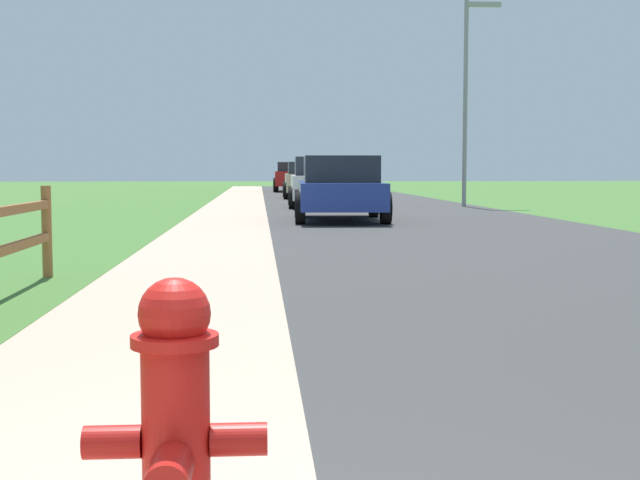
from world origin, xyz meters
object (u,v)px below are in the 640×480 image
(fire_hydrant, at_px, (176,427))
(parked_car_red, at_px, (293,176))
(parked_car_white, at_px, (320,182))
(street_lamp, at_px, (469,85))
(parked_suv_blue, at_px, (340,188))
(parked_car_beige, at_px, (307,180))

(fire_hydrant, bearing_deg, parked_car_red, 87.30)
(parked_car_white, relative_size, parked_car_red, 0.99)
(fire_hydrant, relative_size, parked_car_red, 0.18)
(fire_hydrant, bearing_deg, street_lamp, 74.54)
(parked_suv_blue, relative_size, parked_car_beige, 0.93)
(fire_hydrant, xyz_separation_m, street_lamp, (6.99, 25.27, 3.45))
(parked_suv_blue, bearing_deg, parked_car_red, 90.09)
(fire_hydrant, distance_m, parked_car_beige, 34.12)
(fire_hydrant, height_order, parked_car_beige, parked_car_beige)
(fire_hydrant, height_order, parked_suv_blue, parked_suv_blue)
(parked_suv_blue, distance_m, street_lamp, 9.37)
(fire_hydrant, relative_size, parked_car_beige, 0.18)
(parked_suv_blue, height_order, parked_car_red, parked_car_red)
(parked_car_beige, xyz_separation_m, parked_car_red, (-0.18, 10.78, 0.06))
(parked_suv_blue, height_order, parked_car_white, parked_car_white)
(street_lamp, bearing_deg, parked_car_beige, 118.18)
(parked_car_beige, bearing_deg, fire_hydrant, -93.85)
(parked_car_beige, distance_m, parked_car_red, 10.78)
(parked_suv_blue, distance_m, parked_car_white, 7.59)
(parked_car_beige, bearing_deg, parked_suv_blue, -90.48)
(parked_car_white, distance_m, parked_car_beige, 8.56)
(parked_suv_blue, distance_m, parked_car_red, 26.94)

